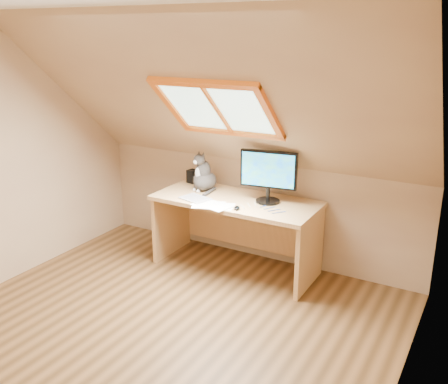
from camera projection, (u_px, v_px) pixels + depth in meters
The scene contains 10 objects.
ground at pixel (150, 338), 3.81m from camera, with size 3.50×3.50×0.00m, color brown.
room_shell at pixel (131, 159), 3.29m from camera, with size 3.52×3.52×2.41m.
desk at pixel (239, 219), 4.85m from camera, with size 1.58×0.69×0.72m.
monitor at pixel (268, 173), 4.55m from camera, with size 0.53×0.22×0.49m.
cat at pixel (204, 176), 4.95m from camera, with size 0.31×0.33×0.41m.
desk_speaker at pixel (193, 176), 5.22m from camera, with size 0.09×0.09×0.14m, color black.
graphics_tablet at pixel (195, 199), 4.72m from camera, with size 0.28×0.20×0.01m, color #B2B2B7.
mouse at pixel (237, 208), 4.45m from camera, with size 0.05×0.09×0.03m, color black.
papers at pixel (215, 205), 4.55m from camera, with size 0.35×0.30×0.01m.
cables at pixel (261, 208), 4.48m from camera, with size 0.51×0.26×0.01m.
Camera 1 is at (2.12, -2.57, 2.23)m, focal length 40.00 mm.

